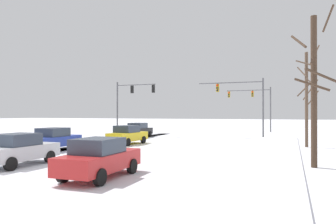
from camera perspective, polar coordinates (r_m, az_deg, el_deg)
wheel_track_left_lane at (r=27.64m, az=-12.06°, el=-5.76°), size 0.75×30.97×0.01m
wheel_track_right_lane at (r=27.70m, az=-12.26°, el=-5.74°), size 1.13×30.97×0.01m
wheel_track_center at (r=28.10m, az=-13.47°, el=-5.66°), size 1.01×30.97×0.01m
sidewalk_kerb_right at (r=21.62m, az=17.71°, el=-7.10°), size 4.00×30.97×0.12m
traffic_signal_far_right at (r=47.24m, az=15.60°, el=2.14°), size 6.39×0.43×6.50m
traffic_signal_near_left at (r=37.70m, az=-6.96°, el=2.67°), size 5.11×0.50×6.50m
traffic_signal_near_right at (r=35.20m, az=13.75°, el=2.72°), size 7.13×0.57×6.50m
car_black_lead at (r=34.74m, az=-5.48°, el=-3.31°), size 1.88×4.12×1.62m
car_yellow_cab_second at (r=27.00m, az=-7.43°, el=-4.16°), size 2.02×4.19×1.62m
car_blue_third at (r=23.61m, az=-20.15°, el=-4.68°), size 1.93×4.15×1.62m
car_silver_fourth at (r=17.45m, az=-25.72°, el=-6.20°), size 1.92×4.14×1.62m
car_red_fifth at (r=13.08m, az=-12.43°, el=-8.20°), size 1.92×4.15×1.62m
bare_tree_sidewalk_near at (r=16.69m, az=25.19°, el=4.04°), size 2.32×2.13×7.70m
bare_tree_sidewalk_mid at (r=26.79m, az=24.12°, el=2.83°), size 1.74×1.76×7.91m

